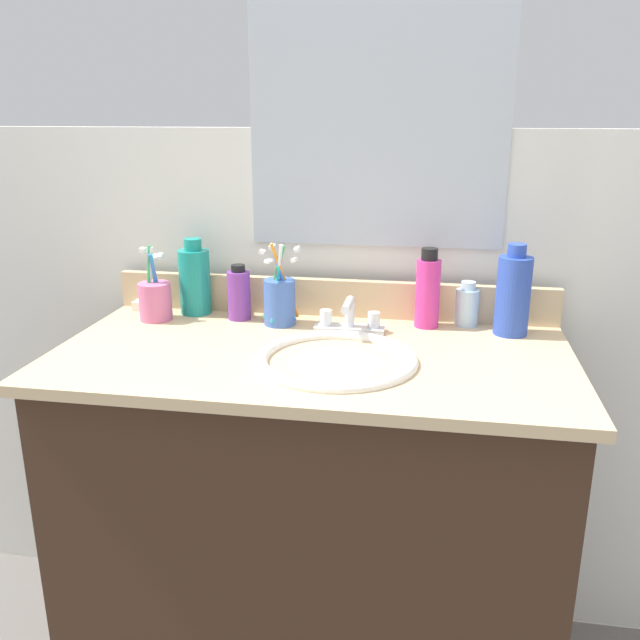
# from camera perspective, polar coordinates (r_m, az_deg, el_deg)

# --- Properties ---
(vanity_cabinet) EXTENTS (1.04, 0.51, 0.83)m
(vanity_cabinet) POSITION_cam_1_polar(r_m,az_deg,el_deg) (1.61, -0.68, -17.62)
(vanity_cabinet) COLOR #382316
(vanity_cabinet) RESTS_ON ground_plane
(countertop) EXTENTS (1.08, 0.56, 0.02)m
(countertop) POSITION_cam_1_polar(r_m,az_deg,el_deg) (1.40, -0.74, -3.15)
(countertop) COLOR #D1B284
(countertop) RESTS_ON vanity_cabinet
(backsplash) EXTENTS (1.08, 0.02, 0.09)m
(backsplash) POSITION_cam_1_polar(r_m,az_deg,el_deg) (1.64, 0.95, 1.93)
(backsplash) COLOR #D1B284
(backsplash) RESTS_ON countertop
(back_wall) EXTENTS (2.18, 0.04, 1.30)m
(back_wall) POSITION_cam_1_polar(r_m,az_deg,el_deg) (1.78, 1.22, -5.37)
(back_wall) COLOR silver
(back_wall) RESTS_ON ground_plane
(mirror_panel) EXTENTS (0.60, 0.01, 0.56)m
(mirror_panel) POSITION_cam_1_polar(r_m,az_deg,el_deg) (1.61, 4.93, 16.21)
(mirror_panel) COLOR #B2BCC6
(sink_basin) EXTENTS (0.33, 0.33, 0.11)m
(sink_basin) POSITION_cam_1_polar(r_m,az_deg,el_deg) (1.35, 1.42, -4.77)
(sink_basin) COLOR white
(sink_basin) RESTS_ON countertop
(faucet) EXTENTS (0.16, 0.10, 0.08)m
(faucet) POSITION_cam_1_polar(r_m,az_deg,el_deg) (1.52, 2.52, -0.03)
(faucet) COLOR silver
(faucet) RESTS_ON countertop
(bottle_soap_pink) EXTENTS (0.06, 0.06, 0.19)m
(bottle_soap_pink) POSITION_cam_1_polar(r_m,az_deg,el_deg) (1.56, 9.17, 2.47)
(bottle_soap_pink) COLOR #D8338C
(bottle_soap_pink) RESTS_ON countertop
(bottle_cream_purple) EXTENTS (0.06, 0.06, 0.13)m
(bottle_cream_purple) POSITION_cam_1_polar(r_m,az_deg,el_deg) (1.62, -6.91, 2.21)
(bottle_cream_purple) COLOR #7A3899
(bottle_cream_purple) RESTS_ON countertop
(bottle_mouthwash_teal) EXTENTS (0.08, 0.08, 0.19)m
(bottle_mouthwash_teal) POSITION_cam_1_polar(r_m,az_deg,el_deg) (1.68, -10.62, 3.37)
(bottle_mouthwash_teal) COLOR teal
(bottle_mouthwash_teal) RESTS_ON countertop
(bottle_shampoo_blue) EXTENTS (0.08, 0.08, 0.21)m
(bottle_shampoo_blue) POSITION_cam_1_polar(r_m,az_deg,el_deg) (1.55, 16.13, 2.15)
(bottle_shampoo_blue) COLOR #2D4CB2
(bottle_shampoo_blue) RESTS_ON countertop
(bottle_gel_clear) EXTENTS (0.05, 0.05, 0.10)m
(bottle_gel_clear) POSITION_cam_1_polar(r_m,az_deg,el_deg) (1.60, 12.42, 1.19)
(bottle_gel_clear) COLOR silver
(bottle_gel_clear) RESTS_ON countertop
(cup_pink) EXTENTS (0.08, 0.09, 0.18)m
(cup_pink) POSITION_cam_1_polar(r_m,az_deg,el_deg) (1.65, -13.88, 1.72)
(cup_pink) COLOR #D16693
(cup_pink) RESTS_ON countertop
(cup_blue_plastic) EXTENTS (0.09, 0.09, 0.19)m
(cup_blue_plastic) POSITION_cam_1_polar(r_m,az_deg,el_deg) (1.57, -3.47, 1.76)
(cup_blue_plastic) COLOR #3F66B7
(cup_blue_plastic) RESTS_ON countertop
(soap_bar) EXTENTS (0.06, 0.04, 0.02)m
(soap_bar) POSITION_cam_1_polar(r_m,az_deg,el_deg) (1.75, -14.50, 1.22)
(soap_bar) COLOR white
(soap_bar) RESTS_ON countertop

